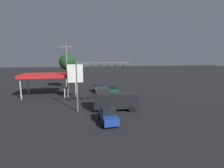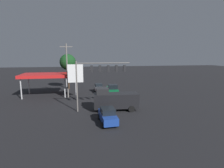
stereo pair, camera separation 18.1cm
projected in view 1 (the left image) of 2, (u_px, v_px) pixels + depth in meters
ground_plane at (114, 108)px, 28.38m from camera, size 200.00×200.00×0.00m
traffic_signal_assembly at (99, 73)px, 26.20m from camera, size 8.14×0.43×7.60m
utility_pole at (67, 70)px, 34.40m from camera, size 2.40×0.26×10.66m
gas_station_canopy at (45, 76)px, 36.21m from camera, size 9.35×6.27×4.61m
price_sign at (75, 75)px, 33.06m from camera, size 2.88×0.27×6.74m
pickup_parked at (112, 90)px, 37.21m from camera, size 2.46×5.29×2.40m
delivery_truck at (115, 100)px, 26.92m from camera, size 6.92×2.85×3.58m
sedan_waiting at (108, 116)px, 22.07m from camera, size 2.25×4.49×1.93m
hatchback_crossing at (98, 88)px, 40.06m from camera, size 2.15×3.90×1.97m
street_tree at (67, 62)px, 42.68m from camera, size 3.92×3.92×8.71m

